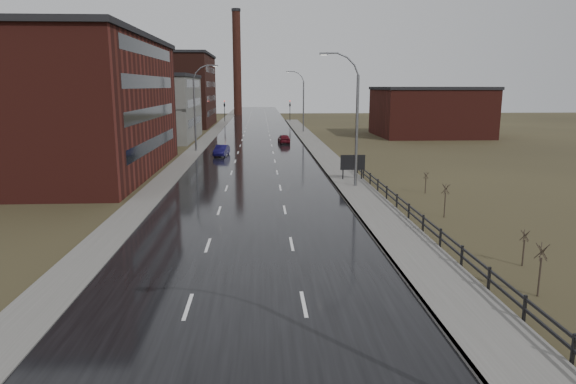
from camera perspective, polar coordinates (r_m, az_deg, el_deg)
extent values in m
cube|color=black|center=(67.68, -3.62, 4.38)|extent=(14.00, 300.00, 0.06)
cube|color=#595651|center=(43.71, 7.46, 0.35)|extent=(3.20, 180.00, 0.18)
cube|color=slate|center=(43.46, 5.49, 0.33)|extent=(0.16, 180.00, 0.18)
cube|color=#595651|center=(68.24, -10.54, 4.29)|extent=(2.40, 260.00, 0.12)
cube|color=#471914|center=(56.48, -25.92, 8.39)|extent=(22.00, 28.00, 13.00)
cube|color=black|center=(56.63, -26.55, 15.20)|extent=(22.44, 28.56, 0.50)
cube|color=black|center=(53.50, -14.63, 5.29)|extent=(0.06, 22.40, 1.20)
cube|color=black|center=(53.27, -14.80, 8.50)|extent=(0.06, 22.40, 1.20)
cube|color=black|center=(53.21, -14.97, 11.72)|extent=(0.06, 22.40, 1.20)
cube|color=black|center=(53.31, -15.15, 14.94)|extent=(0.06, 22.40, 1.20)
cube|color=slate|center=(87.22, -15.63, 8.89)|extent=(16.00, 20.00, 10.00)
cube|color=black|center=(87.16, -15.82, 12.33)|extent=(16.32, 20.40, 0.50)
cube|color=black|center=(85.97, -10.31, 7.76)|extent=(0.06, 16.00, 1.20)
cube|color=black|center=(85.83, -10.38, 9.76)|extent=(0.06, 16.00, 1.20)
cube|color=black|center=(85.79, -10.46, 11.76)|extent=(0.06, 16.00, 1.20)
cube|color=#331611|center=(117.53, -14.97, 10.76)|extent=(26.00, 24.00, 15.00)
cube|color=black|center=(117.72, -15.18, 14.53)|extent=(26.52, 24.48, 0.50)
cube|color=black|center=(115.76, -8.48, 8.78)|extent=(0.06, 19.20, 1.20)
cube|color=black|center=(115.65, -8.52, 10.27)|extent=(0.06, 19.20, 1.20)
cube|color=black|center=(115.62, -8.57, 11.75)|extent=(0.06, 19.20, 1.20)
cube|color=black|center=(115.67, -8.62, 13.24)|extent=(0.06, 19.20, 1.20)
cube|color=#471914|center=(94.05, 15.46, 8.46)|extent=(18.00, 16.00, 8.00)
cube|color=black|center=(93.94, 15.60, 11.05)|extent=(18.36, 16.32, 0.50)
cylinder|color=#331611|center=(157.40, -5.68, 13.96)|extent=(2.40, 2.40, 30.00)
cylinder|color=black|center=(158.76, -5.80, 19.48)|extent=(2.70, 2.70, 0.80)
cylinder|color=slate|center=(44.06, 7.64, 6.56)|extent=(0.24, 0.24, 9.50)
cylinder|color=slate|center=(43.88, 7.61, 13.28)|extent=(0.51, 0.14, 0.98)
cylinder|color=slate|center=(43.83, 7.00, 14.23)|extent=(0.81, 0.14, 0.81)
cylinder|color=slate|center=(43.73, 6.07, 14.88)|extent=(0.98, 0.14, 0.51)
cylinder|color=slate|center=(43.62, 4.94, 15.13)|extent=(1.01, 0.14, 0.14)
cube|color=slate|center=(43.53, 4.01, 15.08)|extent=(0.70, 0.28, 0.18)
cube|color=silver|center=(43.52, 4.01, 14.95)|extent=(0.50, 0.20, 0.04)
cylinder|color=slate|center=(69.77, -10.31, 8.33)|extent=(0.24, 0.24, 9.50)
cylinder|color=slate|center=(69.66, -10.33, 12.57)|extent=(0.51, 0.14, 0.98)
cylinder|color=slate|center=(69.62, -9.95, 13.17)|extent=(0.81, 0.14, 0.81)
cylinder|color=slate|center=(69.55, -9.37, 13.58)|extent=(0.98, 0.14, 0.51)
cylinder|color=slate|center=(69.48, -8.66, 13.74)|extent=(1.01, 0.14, 0.14)
cube|color=slate|center=(69.41, -8.08, 13.72)|extent=(0.70, 0.28, 0.18)
cube|color=silver|center=(69.41, -8.08, 13.64)|extent=(0.50, 0.20, 0.04)
cylinder|color=slate|center=(97.55, 1.73, 9.41)|extent=(0.24, 0.24, 9.50)
cylinder|color=slate|center=(97.47, 1.64, 12.44)|extent=(0.51, 0.14, 0.98)
cylinder|color=slate|center=(97.44, 1.36, 12.86)|extent=(0.81, 0.14, 0.81)
cylinder|color=slate|center=(97.40, 0.93, 13.15)|extent=(0.98, 0.14, 0.51)
cylinder|color=slate|center=(97.35, 0.42, 13.25)|extent=(1.01, 0.14, 0.14)
cube|color=slate|center=(97.31, 0.01, 13.22)|extent=(0.70, 0.28, 0.18)
cube|color=silver|center=(97.30, 0.01, 13.16)|extent=(0.50, 0.20, 0.04)
cube|color=black|center=(18.92, 29.12, -15.10)|extent=(0.10, 0.10, 1.10)
cube|color=black|center=(21.26, 24.79, -11.74)|extent=(0.10, 0.10, 1.10)
cube|color=black|center=(23.74, 21.42, -9.01)|extent=(0.10, 0.10, 1.10)
cube|color=black|center=(26.33, 18.74, -6.78)|extent=(0.10, 0.10, 1.10)
cube|color=black|center=(29.00, 16.57, -4.95)|extent=(0.10, 0.10, 1.10)
cube|color=black|center=(31.73, 14.77, -3.43)|extent=(0.10, 0.10, 1.10)
cube|color=black|center=(34.51, 13.27, -2.14)|extent=(0.10, 0.10, 1.10)
cube|color=black|center=(37.32, 11.99, -1.05)|extent=(0.10, 0.10, 1.10)
cube|color=black|center=(40.15, 10.90, -0.11)|extent=(0.10, 0.10, 1.10)
cube|color=black|center=(43.01, 9.95, 0.71)|extent=(0.10, 0.10, 1.10)
cube|color=black|center=(45.89, 9.11, 1.42)|extent=(0.10, 0.10, 1.10)
cube|color=black|center=(48.78, 8.38, 2.05)|extent=(0.10, 0.10, 1.10)
cube|color=black|center=(51.68, 7.73, 2.61)|extent=(0.10, 0.10, 1.10)
cube|color=black|center=(28.44, 16.95, -4.46)|extent=(0.08, 53.00, 0.10)
cube|color=black|center=(28.55, 16.90, -5.23)|extent=(0.08, 53.00, 0.10)
cylinder|color=#382D23|center=(23.95, 26.15, -8.48)|extent=(0.08, 0.08, 1.69)
cylinder|color=#382D23|center=(23.64, 26.50, -5.96)|extent=(0.04, 0.57, 0.67)
cylinder|color=#382D23|center=(23.66, 26.37, -5.94)|extent=(0.54, 0.22, 0.68)
cylinder|color=#382D23|center=(23.62, 26.27, -5.96)|extent=(0.33, 0.48, 0.69)
cylinder|color=#382D23|center=(23.57, 26.34, -6.00)|extent=(0.33, 0.48, 0.69)
cylinder|color=#382D23|center=(23.58, 26.48, -6.00)|extent=(0.54, 0.22, 0.68)
cylinder|color=#382D23|center=(27.57, 24.68, -6.17)|extent=(0.08, 0.08, 1.33)
cylinder|color=#382D23|center=(27.35, 24.93, -4.43)|extent=(0.04, 0.46, 0.53)
cylinder|color=#382D23|center=(27.38, 24.82, -4.41)|extent=(0.43, 0.18, 0.54)
cylinder|color=#382D23|center=(27.34, 24.73, -4.42)|extent=(0.27, 0.39, 0.55)
cylinder|color=#382D23|center=(27.29, 24.79, -4.46)|extent=(0.27, 0.39, 0.55)
cylinder|color=#382D23|center=(27.30, 24.91, -4.46)|extent=(0.43, 0.18, 0.54)
cylinder|color=#382D23|center=(35.70, 17.02, -1.40)|extent=(0.08, 0.08, 1.69)
cylinder|color=#382D23|center=(35.49, 17.20, 0.32)|extent=(0.04, 0.57, 0.67)
cylinder|color=#382D23|center=(35.52, 17.12, 0.34)|extent=(0.54, 0.22, 0.68)
cylinder|color=#382D23|center=(35.49, 17.05, 0.33)|extent=(0.33, 0.48, 0.68)
cylinder|color=#382D23|center=(35.43, 17.08, 0.31)|extent=(0.33, 0.48, 0.68)
cylinder|color=#382D23|center=(35.44, 17.18, 0.31)|extent=(0.54, 0.22, 0.68)
cylinder|color=#382D23|center=(43.35, 15.04, 0.69)|extent=(0.08, 0.08, 1.28)
cylinder|color=#382D23|center=(43.22, 15.16, 1.77)|extent=(0.04, 0.44, 0.51)
cylinder|color=#382D23|center=(43.26, 15.10, 1.78)|extent=(0.42, 0.17, 0.52)
cylinder|color=#382D23|center=(43.22, 15.03, 1.78)|extent=(0.26, 0.37, 0.53)
cylinder|color=#382D23|center=(43.17, 15.06, 1.77)|extent=(0.26, 0.37, 0.53)
cylinder|color=#382D23|center=(43.17, 15.13, 1.76)|extent=(0.42, 0.17, 0.52)
cube|color=black|center=(47.60, 6.13, 2.30)|extent=(0.10, 0.10, 1.80)
cube|color=black|center=(47.91, 8.19, 2.31)|extent=(0.10, 0.10, 1.80)
cube|color=silver|center=(47.57, 7.20, 3.29)|extent=(2.18, 0.08, 1.29)
cube|color=black|center=(47.52, 7.21, 3.28)|extent=(2.28, 0.04, 1.39)
cylinder|color=black|center=(127.56, -7.07, 8.90)|extent=(0.16, 0.16, 5.20)
imported|color=black|center=(127.48, -7.09, 9.86)|extent=(0.58, 2.73, 1.10)
sphere|color=#FF190C|center=(127.32, -7.10, 10.00)|extent=(0.18, 0.18, 0.18)
cylinder|color=black|center=(127.48, 0.22, 8.98)|extent=(0.16, 0.16, 5.20)
imported|color=black|center=(127.40, 0.22, 9.95)|extent=(0.58, 2.73, 1.10)
sphere|color=#FF190C|center=(127.24, 0.22, 10.08)|extent=(0.18, 0.18, 0.18)
imported|color=#100C40|center=(64.95, -7.39, 4.56)|extent=(1.91, 4.18, 1.33)
imported|color=#550E17|center=(78.64, -0.45, 5.91)|extent=(1.91, 4.18, 1.39)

